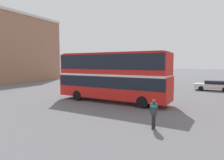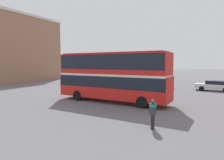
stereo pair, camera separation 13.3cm
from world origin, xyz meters
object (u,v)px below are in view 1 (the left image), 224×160
Objects in this scene: parked_car_kerb_near at (114,84)px; parked_car_side_street at (213,85)px; pedestrian_foreground at (154,111)px; double_decker_bus at (112,74)px; parked_car_kerb_far at (156,83)px.

parked_car_kerb_near is 13.68m from parked_car_side_street.
pedestrian_foreground is at bearing 80.86° from parked_car_side_street.
double_decker_bus is 2.37× the size of parked_car_kerb_near.
parked_car_side_street is (7.81, 0.51, -0.09)m from parked_car_kerb_far.
double_decker_bus is 8.55m from pedestrian_foreground.
parked_car_kerb_near is at bearing -58.37° from pedestrian_foreground.
parked_car_kerb_near is 1.04× the size of parked_car_side_street.
pedestrian_foreground is at bearing -43.36° from double_decker_bus.
double_decker_bus is 9.54m from parked_car_kerb_near.
parked_car_kerb_far is at bearing 88.56° from double_decker_bus.
pedestrian_foreground is 0.37× the size of parked_car_side_street.
double_decker_bus reaches higher than parked_car_kerb_far.
parked_car_kerb_near is (-3.91, 8.48, -1.95)m from double_decker_bus.
parked_car_side_street is at bearing -100.97° from pedestrian_foreground.
parked_car_kerb_near is 6.63m from parked_car_kerb_far.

